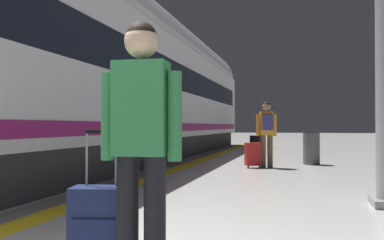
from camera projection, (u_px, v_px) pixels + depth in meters
The scene contains 10 objects.
safety_line_strip at pixel (198, 161), 11.91m from camera, with size 0.36×80.00×0.01m, color yellow.
tactile_edge_band at pixel (188, 161), 11.98m from camera, with size 0.53×80.00×0.01m, color slate.
high_speed_train at pixel (63, 58), 8.72m from camera, with size 2.94×31.08×4.97m.
traveller_foreground at pixel (141, 133), 2.63m from camera, with size 0.54×0.23×1.72m.
rolling_suitcase_foreground at pixel (99, 228), 2.80m from camera, with size 0.42×0.30×1.02m.
passenger_near at pixel (267, 128), 10.15m from camera, with size 0.50×0.38×1.65m.
suitcase_near at pixel (253, 154), 10.09m from camera, with size 0.44×0.36×0.63m.
passenger_mid at pixel (262, 127), 19.48m from camera, with size 0.51×0.25×1.66m.
suitcase_mid at pixel (254, 141), 19.28m from camera, with size 0.41×0.29×0.58m.
waste_bin at pixel (311, 148), 10.97m from camera, with size 0.46×0.46×0.91m.
Camera 1 is at (1.93, -1.58, 1.05)m, focal length 38.05 mm.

